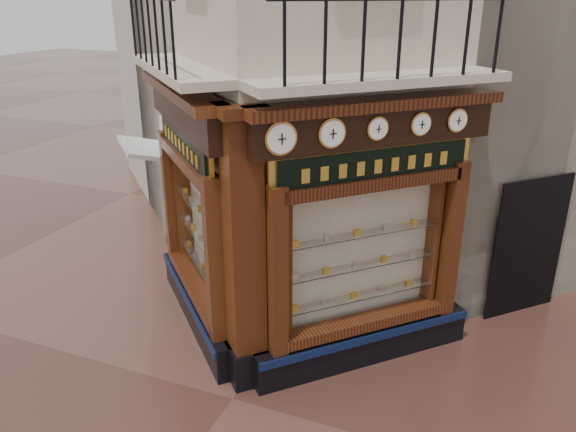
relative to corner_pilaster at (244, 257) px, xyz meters
The scene contains 13 objects.
ground 2.01m from the corner_pilaster, 90.00° to the right, with size 80.00×80.00×0.00m, color #4B2A23.
shopfront_left 1.77m from the corner_pilaster, 142.77° to the left, with size 2.86×2.86×3.98m.
shopfront_right 1.77m from the corner_pilaster, 37.23° to the left, with size 2.86×2.86×3.98m.
corner_pilaster is the anchor object (origin of this frame).
balcony 2.47m from the corner_pilaster, 90.00° to the left, with size 5.94×2.97×1.03m.
clock_a 1.76m from the corner_pilaster, ahead, with size 0.33×0.33×0.41m.
clock_b 2.01m from the corner_pilaster, 22.48° to the left, with size 0.30×0.30×0.38m.
clock_c 2.41m from the corner_pilaster, 30.71° to the left, with size 0.25×0.25×0.31m.
clock_d 2.90m from the corner_pilaster, 34.62° to the left, with size 0.26×0.26×0.31m.
clock_e 3.39m from the corner_pilaster, 36.68° to the left, with size 0.26×0.26×0.32m.
awning 4.66m from the corner_pilaster, 141.78° to the left, with size 1.53×0.92×0.08m, color silver, non-canonical shape.
signboard_left 2.12m from the corner_pilaster, 145.25° to the left, with size 2.10×2.10×0.56m.
signboard_right 2.12m from the corner_pilaster, 34.75° to the left, with size 2.19×2.19×0.59m.
Camera 1 is at (3.04, -5.51, 5.22)m, focal length 35.00 mm.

